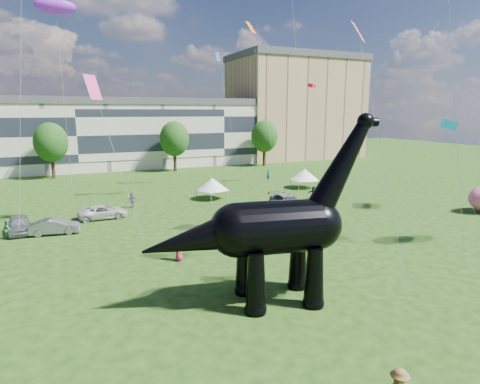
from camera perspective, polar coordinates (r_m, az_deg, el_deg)
name	(u,v)px	position (r m, az deg, el deg)	size (l,w,h in m)	color
ground	(280,310)	(22.84, 5.71, -16.38)	(220.00, 220.00, 0.00)	#16330C
terrace_row	(76,137)	(79.70, -22.30, 7.24)	(78.00, 11.00, 12.00)	beige
apartment_block	(295,110)	(96.53, 7.76, 11.53)	(28.00, 18.00, 22.00)	tan
tree_mid_left	(51,139)	(70.70, -25.35, 6.81)	(5.20, 5.20, 9.44)	#382314
tree_mid_right	(174,136)	(72.95, -9.34, 7.85)	(5.20, 5.20, 9.44)	#382314
tree_far_right	(264,134)	(79.34, 3.48, 8.26)	(5.20, 5.20, 9.44)	#382314
dinosaur_sculpture	(269,231)	(22.30, 4.13, -5.54)	(13.46, 4.67, 10.96)	black
car_silver	(19,225)	(40.73, -28.97, -4.08)	(1.78, 4.42, 1.50)	#A3A3A7
car_grey	(55,227)	(38.91, -24.84, -4.48)	(1.45, 4.17, 1.37)	slate
car_white	(103,212)	(42.71, -18.92, -2.69)	(2.24, 4.85, 1.35)	silver
car_dark	(288,203)	(43.87, 6.83, -1.57)	(2.33, 5.74, 1.66)	#595960
gazebo_near	(212,184)	(49.29, -3.96, 1.12)	(4.84, 4.84, 2.63)	white
gazebo_far	(304,175)	(57.04, 9.15, 2.47)	(4.44, 4.44, 2.72)	white
visitors	(179,229)	(34.40, -8.70, -5.20)	(45.95, 46.77, 1.88)	brown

